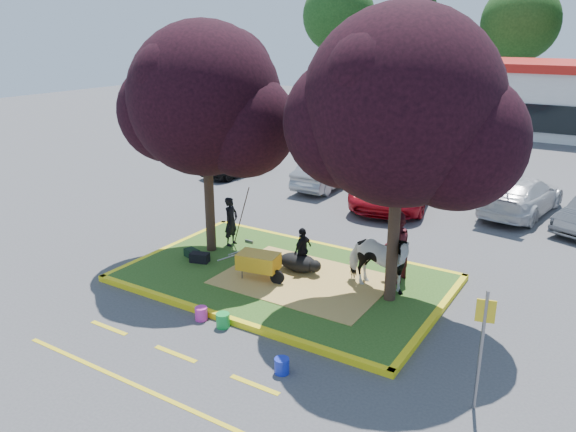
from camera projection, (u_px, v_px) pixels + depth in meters
The scene contains 31 objects.
ground at pixel (284, 280), 14.96m from camera, with size 90.00×90.00×0.00m, color #424244.
median_island at pixel (284, 278), 14.93m from camera, with size 8.00×5.00×0.15m, color #2A5219.
curb_near at pixel (224, 318), 12.86m from camera, with size 8.30×0.16×0.15m, color yellow.
curb_far at pixel (330, 247), 17.01m from camera, with size 8.30×0.16×0.15m, color yellow.
curb_left at pixel (170, 248), 16.98m from camera, with size 0.16×5.30×0.15m, color yellow.
curb_right at pixel (434, 318), 12.89m from camera, with size 0.16×5.30×0.15m, color yellow.
straw_bedding at pixel (304, 280), 14.61m from camera, with size 4.20×3.00×0.01m, color #D9AF59.
tree_purple_left at pixel (205, 107), 15.27m from camera, with size 5.06×4.20×6.51m.
tree_purple_right at pixel (402, 117), 12.18m from camera, with size 5.30×4.40×6.82m.
fire_lane_stripe_a at pixel (109, 328), 12.58m from camera, with size 1.10×0.12×0.01m, color yellow.
fire_lane_stripe_b at pixel (176, 354), 11.58m from camera, with size 1.10×0.12×0.01m, color yellow.
fire_lane_stripe_c at pixel (255, 385), 10.58m from camera, with size 1.10×0.12×0.01m, color yellow.
fire_lane_long at pixel (132, 384), 10.61m from camera, with size 6.00×0.10×0.01m, color yellow.
retail_building at pixel (545, 96), 35.74m from camera, with size 20.40×8.40×4.40m.
treeline at pixel (565, 9), 42.12m from camera, with size 46.58×7.80×14.63m.
cow at pixel (377, 261), 13.80m from camera, with size 0.86×1.88×1.59m, color white.
calf at pixel (298, 262), 15.11m from camera, with size 1.12×0.64×0.49m, color black.
handler at pixel (231, 221), 16.79m from camera, with size 0.54×0.36×1.48m, color black.
visitor_a at pixel (395, 247), 14.28m from camera, with size 0.91×0.71×1.88m, color #4B151B.
visitor_b at pixel (303, 249), 15.01m from camera, with size 0.72×0.30×1.22m, color black.
wheelbarrow at pixel (259, 262), 14.53m from camera, with size 1.90×0.81×0.71m.
gear_bag_dark at pixel (200, 258), 15.72m from camera, with size 0.52×0.28×0.27m, color black.
gear_bag_green at pixel (192, 253), 16.06m from camera, with size 0.44×0.27×0.23m, color black.
sign_post at pixel (482, 339), 9.49m from camera, with size 0.32×0.11×2.29m.
bucket_green at pixel (223, 320), 12.58m from camera, with size 0.31×0.31×0.33m, color green.
bucket_pink at pixel (201, 314), 12.90m from camera, with size 0.29×0.29×0.31m, color #EE35B1.
bucket_blue at pixel (282, 366), 10.90m from camera, with size 0.29×0.29×0.31m, color #182DC4.
car_black at pixel (237, 161), 25.57m from camera, with size 1.48×3.68×1.25m, color black.
car_silver at pixel (327, 172), 23.47m from camera, with size 1.38×3.95×1.30m, color #929499.
car_red at pixel (396, 183), 21.38m from camera, with size 2.63×5.71×1.59m, color #A50D19.
car_white at pixel (521, 195), 20.16m from camera, with size 1.92×4.72×1.37m, color silver.
Camera 1 is at (7.30, -11.51, 6.40)m, focal length 35.00 mm.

